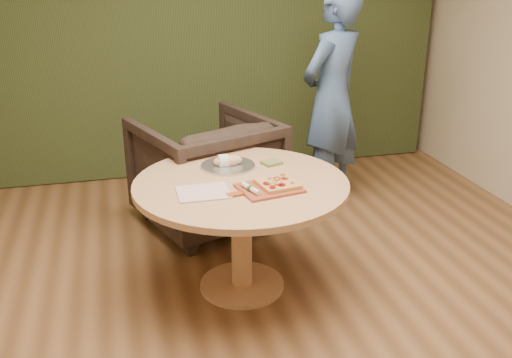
{
  "coord_description": "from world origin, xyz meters",
  "views": [
    {
      "loc": [
        -0.78,
        -2.53,
        2.05
      ],
      "look_at": [
        -0.08,
        0.25,
        0.91
      ],
      "focal_mm": 40.0,
      "sensor_mm": 36.0,
      "label": 1
    }
  ],
  "objects_px": {
    "pizza_paddle": "(268,189)",
    "bread_roll": "(227,161)",
    "flatbread_pizza": "(278,184)",
    "cutlery_roll": "(251,188)",
    "person_standing": "(332,98)",
    "serving_tray": "(228,166)",
    "armchair": "(205,167)",
    "pedestal_table": "(241,202)"
  },
  "relations": [
    {
      "from": "pedestal_table",
      "to": "armchair",
      "type": "distance_m",
      "value": 1.02
    },
    {
      "from": "flatbread_pizza",
      "to": "person_standing",
      "type": "height_order",
      "value": "person_standing"
    },
    {
      "from": "serving_tray",
      "to": "person_standing",
      "type": "height_order",
      "value": "person_standing"
    },
    {
      "from": "pizza_paddle",
      "to": "armchair",
      "type": "xyz_separation_m",
      "value": [
        -0.19,
        1.18,
        -0.27
      ]
    },
    {
      "from": "cutlery_roll",
      "to": "pedestal_table",
      "type": "bearing_deg",
      "value": 74.29
    },
    {
      "from": "flatbread_pizza",
      "to": "person_standing",
      "type": "distance_m",
      "value": 1.65
    },
    {
      "from": "pedestal_table",
      "to": "flatbread_pizza",
      "type": "xyz_separation_m",
      "value": [
        0.19,
        -0.16,
        0.17
      ]
    },
    {
      "from": "bread_roll",
      "to": "flatbread_pizza",
      "type": "bearing_deg",
      "value": -62.31
    },
    {
      "from": "person_standing",
      "to": "bread_roll",
      "type": "bearing_deg",
      "value": 7.17
    },
    {
      "from": "pedestal_table",
      "to": "pizza_paddle",
      "type": "bearing_deg",
      "value": -54.19
    },
    {
      "from": "pizza_paddle",
      "to": "armchair",
      "type": "distance_m",
      "value": 1.22
    },
    {
      "from": "pizza_paddle",
      "to": "bread_roll",
      "type": "xyz_separation_m",
      "value": [
        -0.16,
        0.44,
        0.04
      ]
    },
    {
      "from": "serving_tray",
      "to": "armchair",
      "type": "xyz_separation_m",
      "value": [
        -0.04,
        0.74,
        -0.27
      ]
    },
    {
      "from": "flatbread_pizza",
      "to": "cutlery_roll",
      "type": "height_order",
      "value": "flatbread_pizza"
    },
    {
      "from": "pizza_paddle",
      "to": "serving_tray",
      "type": "height_order",
      "value": "serving_tray"
    },
    {
      "from": "cutlery_roll",
      "to": "armchair",
      "type": "distance_m",
      "value": 1.24
    },
    {
      "from": "pedestal_table",
      "to": "person_standing",
      "type": "bearing_deg",
      "value": 49.18
    },
    {
      "from": "person_standing",
      "to": "pedestal_table",
      "type": "bearing_deg",
      "value": 15.1
    },
    {
      "from": "pizza_paddle",
      "to": "bread_roll",
      "type": "distance_m",
      "value": 0.47
    },
    {
      "from": "cutlery_roll",
      "to": "serving_tray",
      "type": "xyz_separation_m",
      "value": [
        -0.04,
        0.47,
        -0.02
      ]
    },
    {
      "from": "bread_roll",
      "to": "armchair",
      "type": "relative_size",
      "value": 0.2
    },
    {
      "from": "cutlery_roll",
      "to": "person_standing",
      "type": "height_order",
      "value": "person_standing"
    },
    {
      "from": "pedestal_table",
      "to": "armchair",
      "type": "xyz_separation_m",
      "value": [
        -0.06,
        1.01,
        -0.12
      ]
    },
    {
      "from": "flatbread_pizza",
      "to": "pedestal_table",
      "type": "bearing_deg",
      "value": 139.87
    },
    {
      "from": "pizza_paddle",
      "to": "flatbread_pizza",
      "type": "xyz_separation_m",
      "value": [
        0.06,
        0.01,
        0.02
      ]
    },
    {
      "from": "pizza_paddle",
      "to": "cutlery_roll",
      "type": "relative_size",
      "value": 2.41
    },
    {
      "from": "pizza_paddle",
      "to": "person_standing",
      "type": "relative_size",
      "value": 0.25
    },
    {
      "from": "pedestal_table",
      "to": "serving_tray",
      "type": "bearing_deg",
      "value": 95.77
    },
    {
      "from": "flatbread_pizza",
      "to": "cutlery_roll",
      "type": "distance_m",
      "value": 0.18
    },
    {
      "from": "serving_tray",
      "to": "bread_roll",
      "type": "xyz_separation_m",
      "value": [
        -0.01,
        0.0,
        0.04
      ]
    },
    {
      "from": "armchair",
      "to": "person_standing",
      "type": "xyz_separation_m",
      "value": [
        1.12,
        0.22,
        0.43
      ]
    },
    {
      "from": "pizza_paddle",
      "to": "bread_roll",
      "type": "height_order",
      "value": "bread_roll"
    },
    {
      "from": "pizza_paddle",
      "to": "armchair",
      "type": "relative_size",
      "value": 0.48
    },
    {
      "from": "pizza_paddle",
      "to": "armchair",
      "type": "height_order",
      "value": "armchair"
    },
    {
      "from": "cutlery_roll",
      "to": "armchair",
      "type": "bearing_deg",
      "value": 74.19
    },
    {
      "from": "flatbread_pizza",
      "to": "bread_roll",
      "type": "bearing_deg",
      "value": 117.69
    },
    {
      "from": "cutlery_roll",
      "to": "serving_tray",
      "type": "height_order",
      "value": "cutlery_roll"
    },
    {
      "from": "cutlery_roll",
      "to": "armchair",
      "type": "relative_size",
      "value": 0.2
    },
    {
      "from": "flatbread_pizza",
      "to": "armchair",
      "type": "height_order",
      "value": "armchair"
    },
    {
      "from": "pizza_paddle",
      "to": "person_standing",
      "type": "xyz_separation_m",
      "value": [
        0.94,
        1.4,
        0.16
      ]
    },
    {
      "from": "pizza_paddle",
      "to": "serving_tray",
      "type": "relative_size",
      "value": 1.31
    },
    {
      "from": "person_standing",
      "to": "armchair",
      "type": "bearing_deg",
      "value": -22.83
    }
  ]
}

